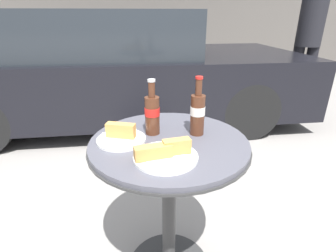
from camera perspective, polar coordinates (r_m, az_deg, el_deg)
bistro_table at (r=1.20m, az=0.21°, el=-11.60°), size 0.68×0.68×0.75m
cola_bottle_left at (r=1.13m, az=-3.45°, el=2.85°), size 0.07×0.07×0.24m
cola_bottle_right at (r=1.13m, az=6.46°, el=2.98°), size 0.06×0.06×0.26m
lunch_plate_near at (r=0.96m, az=-0.68°, el=-6.07°), size 0.24×0.24×0.07m
lunch_plate_far at (r=1.11m, az=-10.15°, el=-2.26°), size 0.20×0.20×0.07m
parked_car at (r=3.37m, az=-10.59°, el=11.88°), size 4.28×1.85×1.29m
pedestrian at (r=4.47m, az=28.33°, el=16.90°), size 0.35×0.35×1.70m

